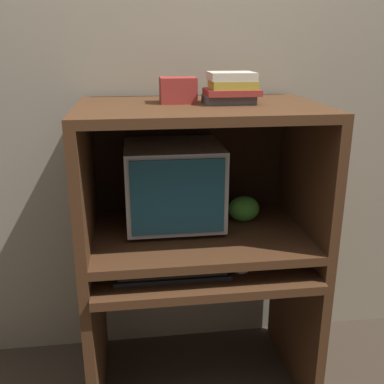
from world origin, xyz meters
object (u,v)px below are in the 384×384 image
keyboard (172,273)px  snack_bag (244,209)px  crt_monitor (173,184)px  book_stack (231,88)px  storage_box (178,90)px  mouse (241,270)px

keyboard → snack_bag: snack_bag is taller
crt_monitor → keyboard: bearing=-97.3°
crt_monitor → book_stack: bearing=-18.3°
keyboard → book_stack: size_ratio=2.12×
storage_box → snack_bag: bearing=4.4°
keyboard → snack_bag: bearing=37.4°
mouse → storage_box: storage_box is taller
crt_monitor → storage_box: bearing=-40.1°
keyboard → storage_box: bearing=77.3°
book_stack → storage_box: book_stack is taller
mouse → storage_box: 0.76m
keyboard → book_stack: bearing=36.1°
mouse → book_stack: (-0.02, 0.20, 0.69)m
mouse → storage_box: bearing=130.0°
crt_monitor → keyboard: size_ratio=0.89×
crt_monitor → mouse: bearing=-49.3°
mouse → storage_box: size_ratio=0.42×
mouse → book_stack: bearing=94.5°
crt_monitor → mouse: crt_monitor is taller
keyboard → storage_box: (0.05, 0.24, 0.68)m
crt_monitor → storage_box: storage_box is taller
mouse → snack_bag: bearing=75.3°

